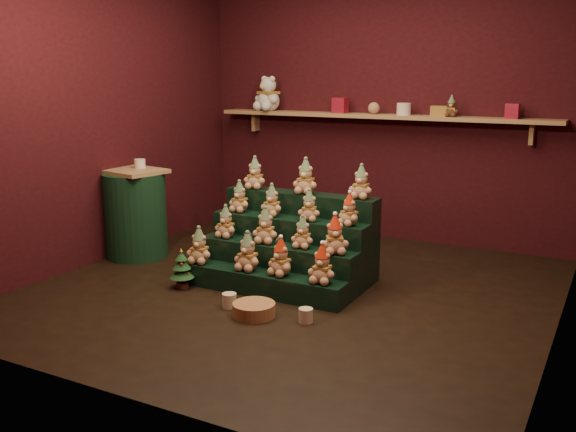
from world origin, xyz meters
The scene contains 40 objects.
ground centered at (0.00, 0.00, 0.00)m, with size 4.00×4.00×0.00m, color black.
back_wall centered at (0.00, 2.05, 1.40)m, with size 4.00×0.10×2.80m, color black.
front_wall centered at (0.00, -2.05, 1.40)m, with size 4.00×0.10×2.80m, color black.
left_wall centered at (-2.05, 0.00, 1.40)m, with size 0.10×4.00×2.80m, color black.
back_shelf centered at (0.00, 1.87, 1.29)m, with size 3.60×0.26×0.24m.
riser_tier_front centered at (-0.16, -0.20, 0.09)m, with size 1.40×0.22×0.18m, color black.
riser_tier_midfront centered at (-0.16, 0.02, 0.18)m, with size 1.40×0.22×0.36m, color black.
riser_tier_midback centered at (-0.16, 0.24, 0.27)m, with size 1.40×0.22×0.54m, color black.
riser_tier_back centered at (-0.16, 0.46, 0.36)m, with size 1.40×0.22×0.72m, color black.
teddy_0 centered at (-0.77, -0.22, 0.33)m, with size 0.22×0.19×0.30m, color tan, non-canonical shape.
teddy_1 centered at (-0.31, -0.19, 0.34)m, with size 0.22×0.20×0.31m, color tan, non-canonical shape.
teddy_2 centered at (-0.01, -0.19, 0.33)m, with size 0.21×0.19×0.30m, color tan, non-canonical shape.
teddy_3 centered at (0.36, -0.20, 0.33)m, with size 0.21×0.19×0.30m, color tan, non-canonical shape.
teddy_4 centered at (-0.66, 0.03, 0.50)m, with size 0.19×0.18×0.27m, color tan, non-canonical shape.
teddy_5 centered at (-0.27, 0.03, 0.51)m, with size 0.21×0.19×0.30m, color tan, non-canonical shape.
teddy_6 centered at (0.07, 0.04, 0.49)m, with size 0.18×0.17×0.26m, color tan, non-canonical shape.
teddy_7 centered at (0.37, 0.00, 0.51)m, with size 0.22×0.20×0.30m, color tan, non-canonical shape.
teddy_8 centered at (-0.66, 0.26, 0.68)m, with size 0.19×0.17×0.27m, color tan, non-canonical shape.
teddy_9 centered at (-0.33, 0.25, 0.67)m, with size 0.19×0.17×0.27m, color tan, non-canonical shape.
teddy_10 centered at (0.03, 0.23, 0.67)m, with size 0.18×0.17×0.26m, color tan, non-canonical shape.
teddy_11 centered at (0.39, 0.24, 0.67)m, with size 0.19×0.17×0.26m, color tan, non-canonical shape.
teddy_12 centered at (-0.62, 0.45, 0.86)m, with size 0.20×0.18×0.28m, color tan, non-canonical shape.
teddy_13 centered at (-0.11, 0.44, 0.87)m, with size 0.21×0.19×0.30m, color tan, non-canonical shape.
teddy_14 centered at (0.39, 0.47, 0.86)m, with size 0.20×0.18×0.28m, color tan, non-canonical shape.
snow_globe_a centered at (-0.40, -0.04, 0.41)m, with size 0.07×0.07×0.09m.
snow_globe_b centered at (-0.10, -0.04, 0.40)m, with size 0.06×0.06×0.08m.
snow_globe_c centered at (0.31, -0.04, 0.41)m, with size 0.07×0.07×0.09m.
side_table centered at (-1.80, 0.18, 0.42)m, with size 0.63×0.59×0.85m.
table_ornament centered at (-1.80, 0.28, 0.89)m, with size 0.10×0.10×0.08m, color beige.
mini_christmas_tree centered at (-0.83, -0.38, 0.17)m, with size 0.20×0.20×0.34m.
mug_left centered at (-0.24, -0.57, 0.05)m, with size 0.11×0.11×0.11m, color beige.
mug_right centered at (0.40, -0.57, 0.05)m, with size 0.10×0.10×0.10m, color beige.
wicker_basket centered at (0.01, -0.64, 0.05)m, with size 0.31×0.31×0.10m, color #A36E41.
white_bear centered at (-1.27, 1.84, 1.56)m, with size 0.34×0.31×0.48m, color white, non-canonical shape.
brown_bear centered at (0.76, 1.84, 1.42)m, with size 0.14×0.13×0.20m, color #50321A, non-canonical shape.
gift_tin_red_a centered at (-0.41, 1.85, 1.40)m, with size 0.14×0.14×0.16m, color #A2182F.
gift_tin_cream centered at (0.28, 1.85, 1.38)m, with size 0.14×0.14×0.12m, color beige.
gift_tin_red_b centered at (1.32, 1.85, 1.39)m, with size 0.12×0.12×0.14m, color #A2182F.
shelf_plush_ball centered at (-0.03, 1.85, 1.38)m, with size 0.12×0.12×0.12m, color tan.
scarf_gift_box centered at (0.64, 1.85, 1.37)m, with size 0.16×0.10×0.10m, color orange.
Camera 1 is at (2.31, -4.41, 1.75)m, focal length 40.00 mm.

